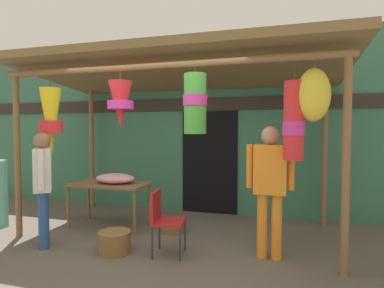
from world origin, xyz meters
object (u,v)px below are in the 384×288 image
(display_table, at_px, (110,188))
(customer_foreground, at_px, (270,181))
(wicker_basket_by_table, at_px, (172,226))
(passerby_at_right, at_px, (43,180))
(flower_heap_on_table, at_px, (116,178))
(folding_chair, at_px, (163,217))
(wicker_basket_spare, at_px, (114,242))

(display_table, distance_m, customer_foreground, 2.75)
(wicker_basket_by_table, distance_m, passerby_at_right, 2.06)
(wicker_basket_by_table, bearing_deg, flower_heap_on_table, -179.02)
(display_table, height_order, passerby_at_right, passerby_at_right)
(folding_chair, xyz_separation_m, wicker_basket_spare, (-0.65, -0.13, -0.36))
(wicker_basket_by_table, bearing_deg, display_table, -178.30)
(folding_chair, relative_size, customer_foreground, 0.50)
(wicker_basket_by_table, xyz_separation_m, wicker_basket_spare, (-0.45, -1.03, 0.05))
(wicker_basket_by_table, distance_m, wicker_basket_spare, 1.12)
(wicker_basket_spare, bearing_deg, folding_chair, 11.37)
(flower_heap_on_table, relative_size, folding_chair, 0.80)
(folding_chair, bearing_deg, flower_heap_on_table, 144.04)
(flower_heap_on_table, height_order, passerby_at_right, passerby_at_right)
(display_table, relative_size, passerby_at_right, 0.82)
(display_table, distance_m, passerby_at_right, 1.19)
(folding_chair, xyz_separation_m, wicker_basket_by_table, (-0.20, 0.90, -0.41))
(wicker_basket_by_table, bearing_deg, folding_chair, -77.41)
(folding_chair, relative_size, passerby_at_right, 0.52)
(display_table, bearing_deg, wicker_basket_by_table, 1.70)
(customer_foreground, bearing_deg, wicker_basket_by_table, 157.77)
(passerby_at_right, bearing_deg, customer_foreground, 9.06)
(wicker_basket_spare, distance_m, customer_foreground, 2.21)
(flower_heap_on_table, height_order, customer_foreground, customer_foreground)
(display_table, distance_m, wicker_basket_by_table, 1.25)
(wicker_basket_spare, height_order, passerby_at_right, passerby_at_right)
(display_table, bearing_deg, customer_foreground, -12.64)
(flower_heap_on_table, relative_size, wicker_basket_by_table, 1.69)
(display_table, distance_m, flower_heap_on_table, 0.20)
(flower_heap_on_table, distance_m, folding_chair, 1.53)
(flower_heap_on_table, relative_size, customer_foreground, 0.40)
(flower_heap_on_table, distance_m, passerby_at_right, 1.21)
(wicker_basket_by_table, xyz_separation_m, customer_foreground, (1.54, -0.63, 0.90))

